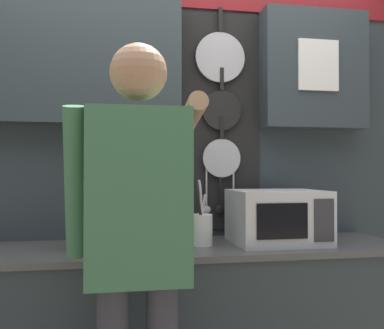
# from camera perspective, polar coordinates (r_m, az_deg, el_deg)

# --- Properties ---
(back_wall_unit) EXTENTS (2.85, 0.22, 2.42)m
(back_wall_unit) POSITION_cam_1_polar(r_m,az_deg,el_deg) (2.45, -2.54, 4.59)
(back_wall_unit) COLOR #2D383D
(back_wall_unit) RESTS_ON ground_plane
(microwave) EXTENTS (0.47, 0.40, 0.28)m
(microwave) POSITION_cam_1_polar(r_m,az_deg,el_deg) (2.31, 11.29, -6.83)
(microwave) COLOR silver
(microwave) RESTS_ON base_cabinet_counter
(knife_block) EXTENTS (0.11, 0.15, 0.29)m
(knife_block) POSITION_cam_1_polar(r_m,az_deg,el_deg) (2.16, -14.23, -8.07)
(knife_block) COLOR brown
(knife_block) RESTS_ON base_cabinet_counter
(utensil_crock) EXTENTS (0.11, 0.11, 0.34)m
(utensil_crock) POSITION_cam_1_polar(r_m,az_deg,el_deg) (2.20, 1.27, -8.44)
(utensil_crock) COLOR white
(utensil_crock) RESTS_ON base_cabinet_counter
(person) EXTENTS (0.54, 0.68, 1.75)m
(person) POSITION_cam_1_polar(r_m,az_deg,el_deg) (1.63, -7.21, -8.82)
(person) COLOR #383842
(person) RESTS_ON ground_plane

